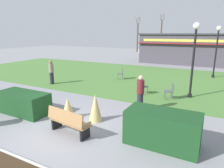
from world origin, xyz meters
name	(u,v)px	position (x,y,z in m)	size (l,w,h in m)	color
ground_plane	(64,131)	(0.00, 0.00, 0.00)	(80.00, 80.00, 0.00)	gray
lawn_patch	(148,79)	(0.00, 10.01, 0.00)	(36.00, 12.00, 0.01)	#4C7A38
park_bench	(68,122)	(0.31, -0.11, 0.48)	(1.75, 0.74, 0.95)	#9E7547
hedge_left	(23,103)	(-2.81, 0.51, 0.48)	(2.48, 1.10, 0.96)	#19421E
hedge_right	(162,128)	(3.45, 0.75, 0.56)	(2.31, 1.10, 1.13)	#19421E
ornamental_grass_behind_left	(68,108)	(-0.63, 1.00, 0.45)	(0.61, 0.61, 0.91)	tan
ornamental_grass_behind_right	(95,108)	(0.56, 1.30, 0.58)	(0.56, 0.56, 1.16)	tan
lamppost_mid	(194,51)	(3.60, 6.49, 2.58)	(0.36, 0.36, 4.09)	black
lamppost_far	(217,46)	(4.59, 12.96, 2.58)	(0.36, 0.36, 4.09)	black
food_kiosk	(189,48)	(1.60, 20.65, 1.77)	(11.18, 5.34, 3.52)	#47424C
cafe_chair_west	(142,86)	(0.99, 5.79, 0.53)	(0.56, 0.56, 0.89)	#4C5156
cafe_chair_center	(170,90)	(2.67, 5.62, 0.53)	(0.57, 0.57, 0.89)	#4C5156
cafe_chair_north	(121,73)	(-1.81, 8.83, 0.53)	(0.59, 0.59, 0.89)	#4C5156
person_strolling	(140,93)	(1.79, 3.23, 0.86)	(0.34, 0.34, 1.69)	#23232D
person_standing	(51,72)	(-5.56, 5.15, 0.86)	(0.34, 0.34, 1.69)	#23232D
parked_car_west_slot	(152,51)	(-5.12, 27.89, 0.64)	(4.36, 2.38, 1.20)	#B7BABF
parked_car_center_slot	(187,52)	(0.41, 27.89, 0.64)	(4.35, 2.35, 1.20)	silver
parked_car_east_slot	(219,54)	(4.86, 27.89, 0.64)	(4.24, 2.14, 1.20)	maroon
tree_left_bg	(161,35)	(-5.71, 35.52, 3.20)	(0.91, 0.96, 7.13)	brown
tree_right_bg	(137,37)	(-9.35, 32.06, 2.86)	(0.91, 0.96, 6.46)	brown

